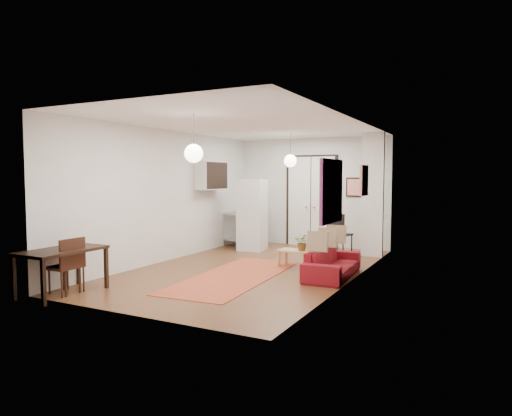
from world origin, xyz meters
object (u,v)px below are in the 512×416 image
at_px(coffee_table, 298,252).
at_px(kitchen_counter, 243,224).
at_px(fridge, 252,215).
at_px(dining_chair_far, 67,261).
at_px(dining_table, 62,254).
at_px(black_side_chair, 341,230).
at_px(sofa, 332,263).
at_px(dining_chair_near, 71,260).

relative_size(coffee_table, kitchen_counter, 0.65).
height_order(coffee_table, fridge, fridge).
xyz_separation_m(fridge, dining_chair_far, (-0.67, -5.15, -0.38)).
bearing_deg(dining_chair_far, dining_table, -0.35).
bearing_deg(black_side_chair, fridge, 25.39).
height_order(sofa, coffee_table, sofa).
distance_m(kitchen_counter, dining_table, 5.98).
bearing_deg(coffee_table, dining_table, -123.84).
height_order(kitchen_counter, dining_table, kitchen_counter).
distance_m(kitchen_counter, black_side_chair, 2.89).
distance_m(dining_chair_near, black_side_chair, 6.22).
height_order(coffee_table, kitchen_counter, kitchen_counter).
bearing_deg(dining_chair_far, sofa, 131.75).
xyz_separation_m(dining_table, dining_chair_far, (-0.00, 0.09, -0.13)).
distance_m(coffee_table, dining_chair_far, 4.46).
relative_size(coffee_table, dining_table, 0.61).
distance_m(dining_table, dining_chair_near, 0.21).
bearing_deg(dining_chair_near, kitchen_counter, 179.65).
xyz_separation_m(dining_chair_far, black_side_chair, (2.87, 5.60, 0.07)).
bearing_deg(fridge, dining_table, -105.30).
distance_m(coffee_table, dining_table, 4.54).
xyz_separation_m(kitchen_counter, dining_chair_near, (0.00, -5.81, -0.05)).
distance_m(kitchen_counter, dining_chair_far, 5.89).
bearing_deg(coffee_table, dining_chair_far, -124.48).
distance_m(kitchen_counter, fridge, 1.05).
xyz_separation_m(sofa, coffee_table, (-0.92, 0.56, 0.04)).
distance_m(dining_table, black_side_chair, 6.37).
relative_size(kitchen_counter, dining_table, 0.94).
bearing_deg(sofa, black_side_chair, 10.00).
relative_size(fridge, black_side_chair, 1.80).
distance_m(sofa, black_side_chair, 2.57).
distance_m(sofa, dining_table, 4.72).
height_order(dining_table, black_side_chair, black_side_chair).
bearing_deg(dining_table, dining_chair_far, 90.00).
bearing_deg(sofa, kitchen_counter, 48.10).
xyz_separation_m(fridge, dining_chair_near, (-0.67, -5.08, -0.38)).
xyz_separation_m(sofa, black_side_chair, (-0.57, 2.48, 0.33)).
distance_m(kitchen_counter, dining_chair_near, 5.82).
xyz_separation_m(coffee_table, dining_table, (-2.52, -3.76, 0.34)).
xyz_separation_m(kitchen_counter, black_side_chair, (2.87, -0.29, 0.01)).
distance_m(sofa, dining_chair_near, 4.60).
distance_m(fridge, black_side_chair, 2.26).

